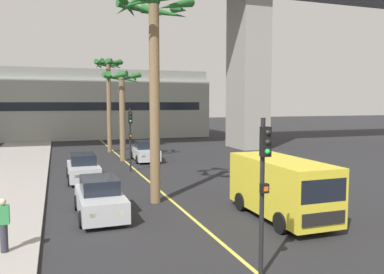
{
  "coord_description": "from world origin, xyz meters",
  "views": [
    {
      "loc": [
        -5.0,
        -0.44,
        4.59
      ],
      "look_at": [
        0.0,
        14.0,
        3.24
      ],
      "focal_mm": 36.77,
      "sensor_mm": 36.0,
      "label": 1
    }
  ],
  "objects_px": {
    "traffic_light_median_near": "(264,176)",
    "traffic_light_median_far": "(130,131)",
    "palm_tree_mid_median": "(154,42)",
    "palm_tree_far_median": "(122,92)",
    "car_queue_front": "(100,198)",
    "car_queue_second": "(145,152)",
    "delivery_van": "(281,187)",
    "palm_tree_near_median": "(108,77)",
    "car_queue_third": "(83,168)",
    "pedestrian_near_crosswalk": "(4,224)"
  },
  "relations": [
    {
      "from": "traffic_light_median_near",
      "to": "traffic_light_median_far",
      "type": "relative_size",
      "value": 1.0
    },
    {
      "from": "palm_tree_mid_median",
      "to": "palm_tree_far_median",
      "type": "bearing_deg",
      "value": 87.12
    },
    {
      "from": "car_queue_front",
      "to": "palm_tree_far_median",
      "type": "bearing_deg",
      "value": 77.44
    },
    {
      "from": "car_queue_second",
      "to": "traffic_light_median_near",
      "type": "height_order",
      "value": "traffic_light_median_near"
    },
    {
      "from": "delivery_van",
      "to": "palm_tree_near_median",
      "type": "bearing_deg",
      "value": 99.01
    },
    {
      "from": "car_queue_third",
      "to": "palm_tree_mid_median",
      "type": "bearing_deg",
      "value": -66.51
    },
    {
      "from": "traffic_light_median_far",
      "to": "delivery_van",
      "type": "bearing_deg",
      "value": -73.36
    },
    {
      "from": "car_queue_third",
      "to": "pedestrian_near_crosswalk",
      "type": "bearing_deg",
      "value": -105.02
    },
    {
      "from": "palm_tree_far_median",
      "to": "car_queue_second",
      "type": "bearing_deg",
      "value": -19.59
    },
    {
      "from": "traffic_light_median_far",
      "to": "car_queue_front",
      "type": "bearing_deg",
      "value": -107.18
    },
    {
      "from": "traffic_light_median_near",
      "to": "palm_tree_near_median",
      "type": "relative_size",
      "value": 0.49
    },
    {
      "from": "traffic_light_median_far",
      "to": "palm_tree_mid_median",
      "type": "xyz_separation_m",
      "value": [
        -0.39,
        -8.38,
        4.54
      ]
    },
    {
      "from": "car_queue_front",
      "to": "car_queue_third",
      "type": "height_order",
      "value": "same"
    },
    {
      "from": "traffic_light_median_near",
      "to": "palm_tree_mid_median",
      "type": "xyz_separation_m",
      "value": [
        -0.79,
        8.49,
        4.54
      ]
    },
    {
      "from": "traffic_light_median_near",
      "to": "palm_tree_near_median",
      "type": "bearing_deg",
      "value": 90.79
    },
    {
      "from": "palm_tree_far_median",
      "to": "pedestrian_near_crosswalk",
      "type": "distance_m",
      "value": 19.79
    },
    {
      "from": "palm_tree_near_median",
      "to": "palm_tree_far_median",
      "type": "height_order",
      "value": "palm_tree_near_median"
    },
    {
      "from": "traffic_light_median_near",
      "to": "delivery_van",
      "type": "bearing_deg",
      "value": 53.27
    },
    {
      "from": "traffic_light_median_near",
      "to": "car_queue_second",
      "type": "bearing_deg",
      "value": 85.86
    },
    {
      "from": "car_queue_front",
      "to": "palm_tree_mid_median",
      "type": "xyz_separation_m",
      "value": [
        2.62,
        1.35,
        6.53
      ]
    },
    {
      "from": "car_queue_third",
      "to": "traffic_light_median_near",
      "type": "bearing_deg",
      "value": -76.52
    },
    {
      "from": "car_queue_third",
      "to": "palm_tree_near_median",
      "type": "distance_m",
      "value": 14.65
    },
    {
      "from": "delivery_van",
      "to": "traffic_light_median_near",
      "type": "distance_m",
      "value": 5.72
    },
    {
      "from": "car_queue_second",
      "to": "traffic_light_median_far",
      "type": "distance_m",
      "value": 5.27
    },
    {
      "from": "palm_tree_near_median",
      "to": "palm_tree_far_median",
      "type": "xyz_separation_m",
      "value": [
        0.27,
        -5.83,
        -1.5
      ]
    },
    {
      "from": "traffic_light_median_near",
      "to": "palm_tree_far_median",
      "type": "relative_size",
      "value": 0.6
    },
    {
      "from": "car_queue_third",
      "to": "delivery_van",
      "type": "bearing_deg",
      "value": -56.59
    },
    {
      "from": "car_queue_second",
      "to": "car_queue_third",
      "type": "height_order",
      "value": "same"
    },
    {
      "from": "car_queue_third",
      "to": "traffic_light_median_near",
      "type": "height_order",
      "value": "traffic_light_median_near"
    },
    {
      "from": "car_queue_front",
      "to": "traffic_light_median_far",
      "type": "relative_size",
      "value": 0.98
    },
    {
      "from": "pedestrian_near_crosswalk",
      "to": "traffic_light_median_near",
      "type": "bearing_deg",
      "value": -29.81
    },
    {
      "from": "car_queue_front",
      "to": "traffic_light_median_near",
      "type": "xyz_separation_m",
      "value": [
        3.41,
        -7.14,
        1.99
      ]
    },
    {
      "from": "traffic_light_median_near",
      "to": "pedestrian_near_crosswalk",
      "type": "relative_size",
      "value": 2.59
    },
    {
      "from": "traffic_light_median_near",
      "to": "traffic_light_median_far",
      "type": "xyz_separation_m",
      "value": [
        -0.4,
        16.88,
        0.0
      ]
    },
    {
      "from": "palm_tree_mid_median",
      "to": "pedestrian_near_crosswalk",
      "type": "bearing_deg",
      "value": -140.53
    },
    {
      "from": "palm_tree_near_median",
      "to": "pedestrian_near_crosswalk",
      "type": "height_order",
      "value": "palm_tree_near_median"
    },
    {
      "from": "palm_tree_near_median",
      "to": "pedestrian_near_crosswalk",
      "type": "xyz_separation_m",
      "value": [
        -6.17,
        -24.02,
        -5.9
      ]
    },
    {
      "from": "car_queue_front",
      "to": "car_queue_third",
      "type": "distance_m",
      "value": 7.73
    },
    {
      "from": "traffic_light_median_far",
      "to": "palm_tree_mid_median",
      "type": "height_order",
      "value": "palm_tree_mid_median"
    },
    {
      "from": "traffic_light_median_near",
      "to": "palm_tree_far_median",
      "type": "xyz_separation_m",
      "value": [
        -0.12,
        21.94,
        2.69
      ]
    },
    {
      "from": "palm_tree_near_median",
      "to": "palm_tree_mid_median",
      "type": "distance_m",
      "value": 19.28
    },
    {
      "from": "car_queue_second",
      "to": "car_queue_front",
      "type": "bearing_deg",
      "value": -109.23
    },
    {
      "from": "traffic_light_median_far",
      "to": "palm_tree_near_median",
      "type": "bearing_deg",
      "value": 89.9
    },
    {
      "from": "delivery_van",
      "to": "palm_tree_mid_median",
      "type": "xyz_separation_m",
      "value": [
        -4.11,
        4.05,
        5.97
      ]
    },
    {
      "from": "car_queue_third",
      "to": "traffic_light_median_near",
      "type": "xyz_separation_m",
      "value": [
        3.56,
        -14.87,
        1.99
      ]
    },
    {
      "from": "car_queue_front",
      "to": "palm_tree_far_median",
      "type": "xyz_separation_m",
      "value": [
        3.3,
        14.8,
        4.68
      ]
    },
    {
      "from": "traffic_light_median_far",
      "to": "palm_tree_near_median",
      "type": "distance_m",
      "value": 11.67
    },
    {
      "from": "palm_tree_near_median",
      "to": "pedestrian_near_crosswalk",
      "type": "distance_m",
      "value": 25.49
    },
    {
      "from": "palm_tree_far_median",
      "to": "pedestrian_near_crosswalk",
      "type": "relative_size",
      "value": 4.34
    },
    {
      "from": "delivery_van",
      "to": "pedestrian_near_crosswalk",
      "type": "height_order",
      "value": "delivery_van"
    }
  ]
}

